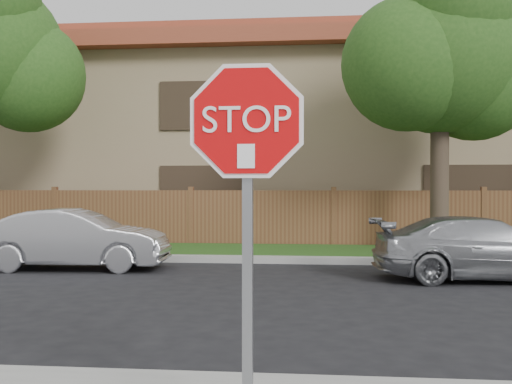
# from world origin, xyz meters

# --- Properties ---
(far_curb) EXTENTS (70.00, 0.30, 0.15)m
(far_curb) POSITION_xyz_m (0.00, 8.15, 0.07)
(far_curb) COLOR gray
(far_curb) RESTS_ON ground
(grass_strip) EXTENTS (70.00, 3.00, 0.12)m
(grass_strip) POSITION_xyz_m (0.00, 9.80, 0.06)
(grass_strip) COLOR #1E4714
(grass_strip) RESTS_ON ground
(fence) EXTENTS (70.00, 0.12, 1.60)m
(fence) POSITION_xyz_m (0.00, 11.40, 0.80)
(fence) COLOR brown
(fence) RESTS_ON ground
(apartment_building) EXTENTS (35.20, 9.20, 7.20)m
(apartment_building) POSITION_xyz_m (0.00, 17.00, 3.53)
(apartment_building) COLOR #97805E
(apartment_building) RESTS_ON ground
(tree_mid) EXTENTS (4.80, 3.90, 7.35)m
(tree_mid) POSITION_xyz_m (2.52, 9.57, 4.87)
(tree_mid) COLOR #382B21
(tree_mid) RESTS_ON ground
(stop_sign) EXTENTS (1.01, 0.13, 2.55)m
(stop_sign) POSITION_xyz_m (-0.93, -1.48, 1.83)
(stop_sign) COLOR gray
(stop_sign) RESTS_ON sidewalk_near
(sedan_left) EXTENTS (3.86, 1.54, 1.25)m
(sedan_left) POSITION_xyz_m (-5.46, 6.75, 0.62)
(sedan_left) COLOR #B9B9BE
(sedan_left) RESTS_ON ground
(sedan_right) EXTENTS (4.12, 1.91, 1.16)m
(sedan_right) POSITION_xyz_m (2.57, 6.13, 0.58)
(sedan_right) COLOR #9FA2A6
(sedan_right) RESTS_ON ground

